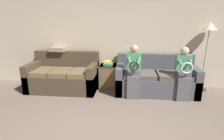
% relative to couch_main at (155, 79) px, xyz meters
% --- Properties ---
extents(wall_back, '(7.01, 0.06, 2.55)m').
position_rel_couch_main_xyz_m(wall_back, '(-0.98, 0.47, 0.95)').
color(wall_back, beige).
rests_on(wall_back, ground_plane).
extents(couch_main, '(1.89, 0.86, 0.91)m').
position_rel_couch_main_xyz_m(couch_main, '(0.00, 0.00, 0.00)').
color(couch_main, '#4C4C56').
rests_on(couch_main, ground_plane).
extents(couch_side, '(1.69, 0.90, 0.94)m').
position_rel_couch_main_xyz_m(couch_side, '(-2.29, -0.04, 0.01)').
color(couch_side, '#473828').
rests_on(couch_side, ground_plane).
extents(child_left_seated, '(0.33, 0.38, 1.20)m').
position_rel_couch_main_xyz_m(child_left_seated, '(-0.54, -0.35, 0.33)').
color(child_left_seated, '#56565B').
rests_on(child_left_seated, ground_plane).
extents(child_right_seated, '(0.33, 0.38, 1.17)m').
position_rel_couch_main_xyz_m(child_right_seated, '(0.54, -0.36, 0.32)').
color(child_right_seated, '#56565B').
rests_on(child_right_seated, ground_plane).
extents(side_shelf, '(0.43, 0.49, 0.61)m').
position_rel_couch_main_xyz_m(side_shelf, '(-1.18, 0.17, -0.01)').
color(side_shelf, brown).
rests_on(side_shelf, ground_plane).
extents(book_stack, '(0.23, 0.30, 0.11)m').
position_rel_couch_main_xyz_m(book_stack, '(-1.18, 0.16, 0.33)').
color(book_stack, '#3D8451').
rests_on(book_stack, side_shelf).
extents(floor_lamp, '(0.33, 0.33, 1.67)m').
position_rel_couch_main_xyz_m(floor_lamp, '(1.20, 0.24, 1.08)').
color(floor_lamp, '#2D2B28').
rests_on(floor_lamp, ground_plane).
extents(throw_pillow, '(0.38, 0.38, 0.10)m').
position_rel_couch_main_xyz_m(throw_pillow, '(-2.50, 0.26, 0.66)').
color(throw_pillow, gray).
rests_on(throw_pillow, couch_side).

